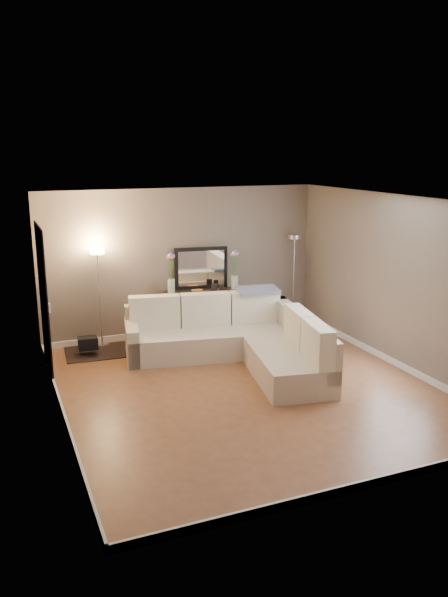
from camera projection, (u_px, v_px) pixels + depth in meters
name	position (u px, v px, depth m)	size (l,w,h in m)	color
floor	(246.00, 388.00, 8.15)	(5.00, 5.50, 0.01)	brown
ceiling	(247.00, 200.00, 7.50)	(5.00, 5.50, 0.01)	white
wall_back	(182.00, 262.00, 10.30)	(5.00, 0.02, 2.60)	#7C6E5F
wall_front	(370.00, 367.00, 5.35)	(5.00, 0.02, 2.60)	#7C6E5F
wall_left	(54.00, 318.00, 6.90)	(0.02, 5.50, 2.60)	#7C6E5F
wall_right	(398.00, 282.00, 8.74)	(0.02, 5.50, 2.60)	#7C6E5F
baseboard_back	(184.00, 330.00, 10.59)	(5.00, 0.03, 0.10)	white
baseboard_front	(361.00, 486.00, 5.68)	(5.00, 0.03, 0.10)	white
baseboard_left	(64.00, 414.00, 7.22)	(0.03, 5.50, 0.10)	white
baseboard_right	(391.00, 361.00, 9.05)	(0.03, 5.50, 0.10)	white
doorway	(44.00, 300.00, 8.49)	(0.02, 1.20, 2.20)	black
switch_plate	(50.00, 308.00, 7.70)	(0.02, 0.08, 0.12)	white
sectional_sofa	(238.00, 339.00, 9.09)	(2.85, 3.07, 0.96)	beige
throw_blanket	(258.00, 290.00, 9.66)	(0.69, 0.40, 0.05)	slate
console_table	(199.00, 311.00, 10.29)	(1.38, 0.54, 0.83)	black
leaning_mirror	(201.00, 268.00, 10.29)	(0.95, 0.17, 0.74)	black
table_decor	(204.00, 290.00, 10.18)	(0.57, 0.17, 0.13)	#C36822
flower_vase_left	(171.00, 276.00, 10.01)	(0.16, 0.14, 0.71)	silver
flower_vase_right	(235.00, 273.00, 10.29)	(0.16, 0.14, 0.71)	silver
floor_lamp_lit	(99.00, 279.00, 9.58)	(0.25, 0.25, 1.66)	silver
floor_lamp_unlit	(294.00, 261.00, 10.85)	(0.30, 0.30, 1.71)	silver
charcoal_rug	(99.00, 352.00, 9.56)	(1.08, 0.81, 0.01)	black
black_bag	(88.00, 343.00, 9.39)	(0.31, 0.22, 0.20)	black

